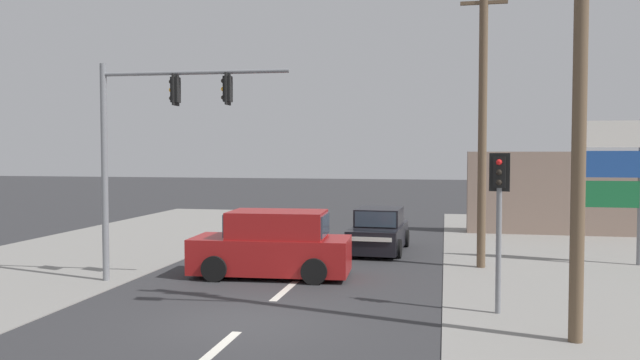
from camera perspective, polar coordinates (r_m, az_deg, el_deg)
The scene contains 13 objects.
ground_plane at distance 13.60m, azimuth -6.46°, elevation -12.71°, with size 140.00×140.00×0.00m, color #303033.
lane_dash_near at distance 11.79m, azimuth -9.56°, elevation -15.13°, with size 0.20×2.40×0.01m, color silver.
lane_dash_mid at distance 16.39m, azimuth -3.20°, elevation -10.04°, with size 0.20×2.40×0.01m, color silver.
lane_dash_far at distance 21.18m, azimuth 0.24°, elevation -7.15°, with size 0.20×2.40×0.01m, color silver.
kerb_left_verge at distance 21.01m, azimuth -25.70°, elevation -7.46°, with size 8.00×40.00×0.02m, color gray.
utility_pole_foreground_right at distance 12.64m, azimuth 22.19°, elevation 11.92°, with size 3.78×0.47×10.61m.
utility_pole_midground_right at distance 19.78m, azimuth 14.65°, elevation 6.15°, with size 1.80×0.26×9.21m.
traffic_signal_mast at distance 17.58m, azimuth -15.41°, elevation 4.32°, with size 5.29×0.50×6.00m.
pedestal_signal_right_kerb at distance 14.20m, azimuth 16.06°, elevation -2.23°, with size 0.44×0.31×3.56m.
shopping_plaza_sign at distance 21.72m, azimuth 25.13°, elevation 0.75°, with size 2.10×0.16×4.60m.
shopfront_wall_far at distance 29.37m, azimuth 25.09°, elevation -1.15°, with size 12.00×1.00×3.60m, color gray.
sedan_kerbside_parked at distance 22.67m, azimuth 5.42°, elevation -4.74°, with size 2.01×4.30×1.56m.
suv_crossing_left at distance 18.04m, azimuth -4.33°, elevation -6.04°, with size 4.63×2.27×1.90m.
Camera 1 is at (4.04, -12.48, 3.58)m, focal length 35.00 mm.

